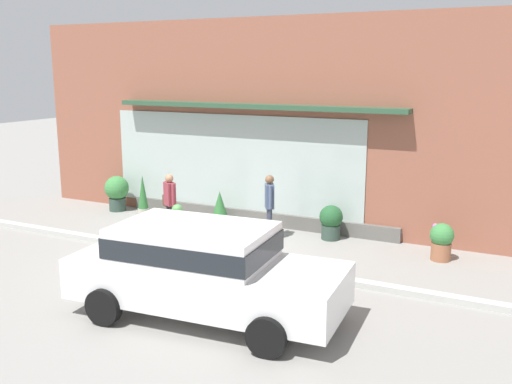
# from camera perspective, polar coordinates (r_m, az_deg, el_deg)

# --- Properties ---
(ground_plane) EXTENTS (60.00, 60.00, 0.00)m
(ground_plane) POSITION_cam_1_polar(r_m,az_deg,el_deg) (13.12, -5.99, -6.15)
(ground_plane) COLOR gray
(curb_strip) EXTENTS (14.00, 0.24, 0.12)m
(curb_strip) POSITION_cam_1_polar(r_m,az_deg,el_deg) (12.95, -6.48, -6.14)
(curb_strip) COLOR #B2B2AD
(curb_strip) RESTS_ON ground_plane
(storefront) EXTENTS (14.00, 0.81, 5.35)m
(storefront) POSITION_cam_1_polar(r_m,az_deg,el_deg) (15.32, 0.21, 6.55)
(storefront) COLOR #935642
(storefront) RESTS_ON ground_plane
(fire_hydrant) EXTENTS (0.42, 0.39, 0.95)m
(fire_hydrant) POSITION_cam_1_polar(r_m,az_deg,el_deg) (13.89, -7.71, -3.14)
(fire_hydrant) COLOR #4C8C47
(fire_hydrant) RESTS_ON ground_plane
(pedestrian_with_handbag) EXTENTS (0.59, 0.46, 1.54)m
(pedestrian_with_handbag) POSITION_cam_1_polar(r_m,az_deg,el_deg) (14.54, -8.48, -0.76)
(pedestrian_with_handbag) COLOR #232328
(pedestrian_with_handbag) RESTS_ON ground_plane
(pedestrian_passerby) EXTENTS (0.34, 0.45, 1.59)m
(pedestrian_passerby) POSITION_cam_1_polar(r_m,az_deg,el_deg) (13.98, 1.33, -0.99)
(pedestrian_passerby) COLOR #333847
(pedestrian_passerby) RESTS_ON ground_plane
(parked_car_white) EXTENTS (4.69, 2.25, 1.57)m
(parked_car_white) POSITION_cam_1_polar(r_m,az_deg,el_deg) (9.72, -5.36, -7.24)
(parked_car_white) COLOR white
(parked_car_white) RESTS_ON ground_plane
(potted_plant_near_hydrant) EXTENTS (0.48, 0.48, 0.90)m
(potted_plant_near_hydrant) POSITION_cam_1_polar(r_m,az_deg,el_deg) (15.47, -3.57, -1.62)
(potted_plant_near_hydrant) COLOR #B7B2A3
(potted_plant_near_hydrant) RESTS_ON ground_plane
(potted_plant_doorstep) EXTENTS (0.51, 0.51, 0.82)m
(potted_plant_doorstep) POSITION_cam_1_polar(r_m,az_deg,el_deg) (13.20, 17.74, -4.55)
(potted_plant_doorstep) COLOR #9E6042
(potted_plant_doorstep) RESTS_ON ground_plane
(potted_plant_by_entrance) EXTENTS (0.70, 0.70, 1.02)m
(potted_plant_by_entrance) POSITION_cam_1_polar(r_m,az_deg,el_deg) (17.36, -13.49, 0.07)
(potted_plant_by_entrance) COLOR #33473D
(potted_plant_by_entrance) RESTS_ON ground_plane
(potted_plant_window_center) EXTENTS (0.32, 0.32, 1.17)m
(potted_plant_window_center) POSITION_cam_1_polar(r_m,az_deg,el_deg) (16.59, -11.03, -0.41)
(potted_plant_window_center) COLOR #B7B2A3
(potted_plant_window_center) RESTS_ON ground_plane
(potted_plant_corner_tall) EXTENTS (0.57, 0.57, 0.85)m
(potted_plant_corner_tall) POSITION_cam_1_polar(r_m,az_deg,el_deg) (14.21, 7.37, -2.84)
(potted_plant_corner_tall) COLOR #33473D
(potted_plant_corner_tall) RESTS_ON ground_plane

